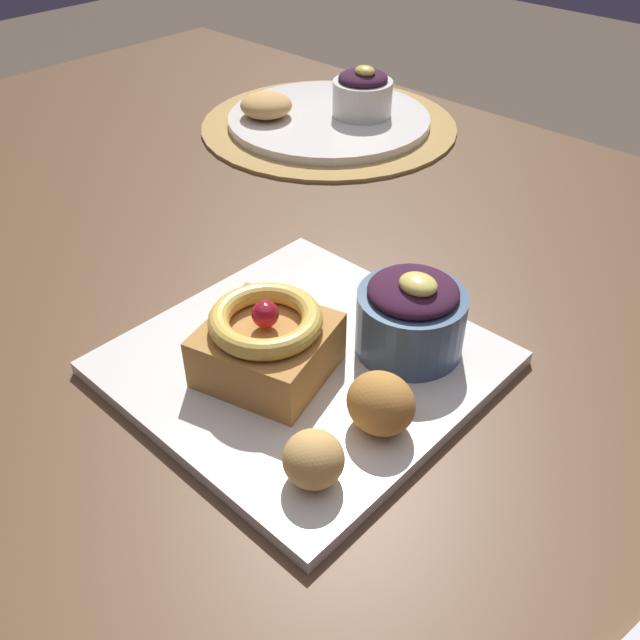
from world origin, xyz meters
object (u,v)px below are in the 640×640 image
object	(u,v)px
cake_slice	(267,342)
fritter_front	(314,459)
fritter_middle	(381,403)
back_plate	(329,119)
back_ramekin	(363,93)
back_pastry	(266,105)
berry_ramekin	(411,315)
front_plate	(304,363)

from	to	relation	value
cake_slice	fritter_front	size ratio (longest dim) A/B	2.73
fritter_front	fritter_middle	bearing A→B (deg)	88.72
back_plate	back_ramekin	world-z (taller)	back_ramekin
cake_slice	back_pastry	size ratio (longest dim) A/B	1.60
berry_ramekin	back_ramekin	distance (m)	0.51
front_plate	fritter_front	xyz separation A→B (m)	(0.09, -0.09, 0.03)
cake_slice	back_ramekin	bearing A→B (deg)	122.49
cake_slice	front_plate	bearing A→B (deg)	73.61
cake_slice	back_pastry	distance (m)	0.53
cake_slice	back_pastry	bearing A→B (deg)	136.74
front_plate	fritter_middle	bearing A→B (deg)	-10.18
front_plate	back_ramekin	bearing A→B (deg)	125.14
cake_slice	fritter_front	bearing A→B (deg)	-28.13
front_plate	cake_slice	distance (m)	0.05
berry_ramekin	back_pastry	world-z (taller)	berry_ramekin
fritter_front	back_plate	distance (m)	0.64
cake_slice	fritter_middle	size ratio (longest dim) A/B	2.22
back_ramekin	back_pastry	size ratio (longest dim) A/B	1.16
cake_slice	back_plate	world-z (taller)	cake_slice
berry_ramekin	back_plate	bearing A→B (deg)	140.03
cake_slice	back_ramekin	xyz separation A→B (m)	(-0.29, 0.46, 0.01)
fritter_front	back_pastry	distance (m)	0.64
berry_ramekin	back_pastry	size ratio (longest dim) A/B	1.24
back_ramekin	fritter_front	bearing A→B (deg)	-52.50
cake_slice	fritter_middle	distance (m)	0.10
berry_ramekin	back_ramekin	size ratio (longest dim) A/B	1.07
cake_slice	fritter_middle	bearing A→B (deg)	7.72
front_plate	fritter_middle	world-z (taller)	fritter_middle
berry_ramekin	front_plate	bearing A→B (deg)	-128.31
back_ramekin	berry_ramekin	bearing A→B (deg)	-45.22
front_plate	berry_ramekin	world-z (taller)	berry_ramekin
back_ramekin	back_plate	bearing A→B (deg)	-134.10
fritter_middle	back_plate	world-z (taller)	fritter_middle
fritter_front	fritter_middle	size ratio (longest dim) A/B	0.81
cake_slice	fritter_middle	world-z (taller)	cake_slice
berry_ramekin	fritter_front	bearing A→B (deg)	-76.24
front_plate	berry_ramekin	distance (m)	0.10
fritter_front	back_ramekin	xyz separation A→B (m)	(-0.40, 0.52, 0.02)
front_plate	fritter_middle	size ratio (longest dim) A/B	5.22
back_plate	fritter_front	bearing A→B (deg)	-48.40
fritter_front	back_pastry	xyz separation A→B (m)	(-0.49, 0.42, 0.00)
front_plate	back_plate	world-z (taller)	back_plate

